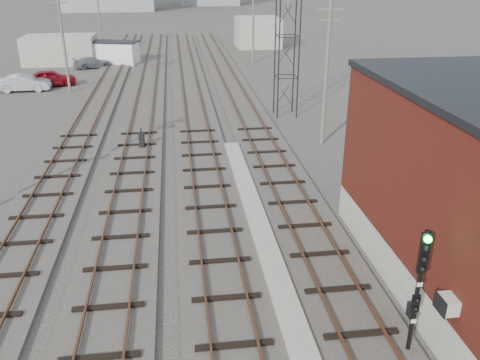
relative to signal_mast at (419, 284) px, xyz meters
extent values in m
plane|color=#282621|center=(-3.70, 51.39, -2.53)|extent=(320.00, 320.00, 0.00)
cube|color=#332D28|center=(-1.20, 30.39, -2.43)|extent=(3.20, 90.00, 0.20)
cube|color=#4C2816|center=(-1.92, 30.39, -2.20)|extent=(0.07, 90.00, 0.12)
cube|color=#4C2816|center=(-0.48, 30.39, -2.20)|extent=(0.07, 90.00, 0.12)
cube|color=#332D28|center=(-5.20, 30.39, -2.43)|extent=(3.20, 90.00, 0.20)
cube|color=#4C2816|center=(-5.92, 30.39, -2.20)|extent=(0.07, 90.00, 0.12)
cube|color=#4C2816|center=(-4.48, 30.39, -2.20)|extent=(0.07, 90.00, 0.12)
cube|color=#332D28|center=(-9.20, 30.39, -2.43)|extent=(3.20, 90.00, 0.20)
cube|color=#4C2816|center=(-9.92, 30.39, -2.20)|extent=(0.07, 90.00, 0.12)
cube|color=#4C2816|center=(-8.48, 30.39, -2.20)|extent=(0.07, 90.00, 0.12)
cube|color=#332D28|center=(-13.20, 30.39, -2.43)|extent=(3.20, 90.00, 0.20)
cube|color=#4C2816|center=(-13.92, 30.39, -2.20)|extent=(0.07, 90.00, 0.12)
cube|color=#4C2816|center=(-12.48, 30.39, -2.20)|extent=(0.07, 90.00, 0.12)
cube|color=gray|center=(-3.20, 5.39, -2.40)|extent=(0.90, 28.00, 0.26)
cube|color=gray|center=(3.80, 3.39, -1.78)|extent=(6.00, 12.00, 1.50)
cube|color=beige|center=(0.58, -0.61, -0.28)|extent=(0.45, 0.62, 0.45)
cube|color=black|center=(0.70, 1.39, -2.03)|extent=(0.20, 0.35, 0.50)
cylinder|color=black|center=(1.05, 25.64, 4.97)|extent=(0.10, 0.10, 15.00)
cylinder|color=black|center=(2.55, 25.64, 4.97)|extent=(0.10, 0.10, 15.00)
cylinder|color=black|center=(1.05, 27.14, 4.97)|extent=(0.10, 0.10, 15.00)
cylinder|color=black|center=(2.55, 27.14, 4.97)|extent=(0.10, 0.10, 15.00)
cylinder|color=#595147|center=(-16.20, 36.39, 1.97)|extent=(0.24, 0.24, 9.00)
cube|color=#595147|center=(-16.20, 36.39, 5.27)|extent=(1.40, 0.12, 0.12)
cylinder|color=#595147|center=(-16.20, 61.39, 1.97)|extent=(0.24, 0.24, 9.00)
cylinder|color=#595147|center=(2.80, 19.39, 1.97)|extent=(0.24, 0.24, 9.00)
cube|color=#595147|center=(2.80, 19.39, 5.87)|extent=(1.80, 0.12, 0.12)
cube|color=#595147|center=(2.80, 19.39, 5.27)|extent=(1.40, 0.12, 0.12)
cylinder|color=#595147|center=(2.80, 49.39, 1.97)|extent=(0.24, 0.24, 9.00)
cube|color=gray|center=(-19.70, 51.39, -0.93)|extent=(8.00, 5.00, 3.20)
cube|color=gray|center=(5.30, 61.39, -0.53)|extent=(6.00, 6.00, 4.00)
cube|color=gray|center=(0.00, 0.03, -2.48)|extent=(0.40, 0.40, 0.10)
cylinder|color=black|center=(0.00, 0.03, -0.40)|extent=(0.13, 0.13, 4.26)
cube|color=black|center=(0.00, 0.01, 1.03)|extent=(0.28, 0.10, 1.28)
sphere|color=#0CE533|center=(0.00, -0.08, 1.51)|extent=(0.21, 0.21, 0.21)
sphere|color=black|center=(0.00, -0.08, 1.19)|extent=(0.21, 0.21, 0.21)
sphere|color=black|center=(0.00, -0.08, 0.87)|extent=(0.21, 0.21, 0.21)
sphere|color=black|center=(0.00, -0.08, 0.56)|extent=(0.21, 0.21, 0.21)
cube|color=black|center=(0.00, 0.01, -0.67)|extent=(0.23, 0.09, 0.59)
cube|color=white|center=(0.00, -0.05, 0.02)|extent=(0.17, 0.02, 0.13)
cube|color=white|center=(0.00, -0.05, -1.25)|extent=(0.17, 0.02, 0.13)
cube|color=black|center=(-8.85, 19.62, -1.90)|extent=(0.36, 0.36, 1.06)
cylinder|color=black|center=(-8.85, 19.62, -1.21)|extent=(0.08, 0.08, 0.32)
cube|color=white|center=(-13.77, 50.21, -1.27)|extent=(6.53, 4.15, 2.53)
cube|color=black|center=(-13.77, 50.21, 0.04)|extent=(6.78, 4.40, 0.12)
imported|color=maroon|center=(-18.40, 39.16, -1.74)|extent=(4.97, 2.96, 1.59)
imported|color=#A7AAAF|center=(-20.38, 37.30, -1.77)|extent=(4.71, 1.80, 1.53)
imported|color=slate|center=(-15.71, 48.08, -1.93)|extent=(4.49, 3.15, 1.21)
camera|label=1|loc=(-6.59, -11.32, 8.39)|focal=38.00mm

